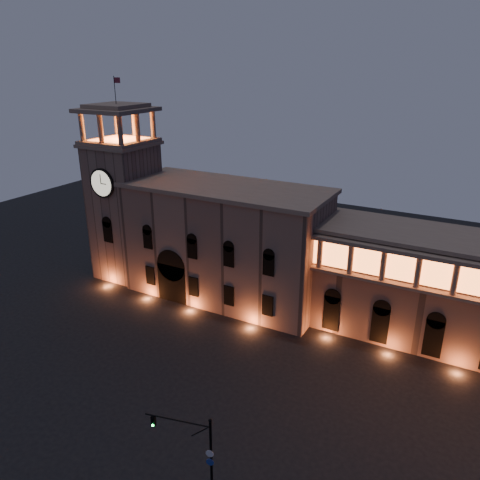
{
  "coord_description": "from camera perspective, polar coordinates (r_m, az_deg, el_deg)",
  "views": [
    {
      "loc": [
        31.39,
        -34.99,
        34.35
      ],
      "look_at": [
        3.72,
        16.0,
        12.21
      ],
      "focal_mm": 35.0,
      "sensor_mm": 36.0,
      "label": 1
    }
  ],
  "objects": [
    {
      "name": "colonnade_wing",
      "position": [
        64.81,
        26.38,
        -6.1
      ],
      "size": [
        40.6,
        11.5,
        14.5
      ],
      "color": "brown",
      "rests_on": "ground"
    },
    {
      "name": "government_building",
      "position": [
        70.81,
        -1.83,
        -0.3
      ],
      "size": [
        30.8,
        12.8,
        17.6
      ],
      "color": "#7A5D50",
      "rests_on": "ground"
    },
    {
      "name": "traffic_light",
      "position": [
        42.27,
        -4.95,
        -24.56
      ],
      "size": [
        5.81,
        1.67,
        8.15
      ],
      "rotation": [
        0.0,
        0.0,
        0.23
      ],
      "color": "black",
      "rests_on": "ground"
    },
    {
      "name": "clock_tower",
      "position": [
        79.38,
        -13.82,
        4.3
      ],
      "size": [
        9.8,
        9.8,
        32.4
      ],
      "color": "#7A5D50",
      "rests_on": "ground"
    },
    {
      "name": "ground",
      "position": [
        58.22,
        -11.22,
        -15.74
      ],
      "size": [
        160.0,
        160.0,
        0.0
      ],
      "primitive_type": "plane",
      "color": "black",
      "rests_on": "ground"
    }
  ]
}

